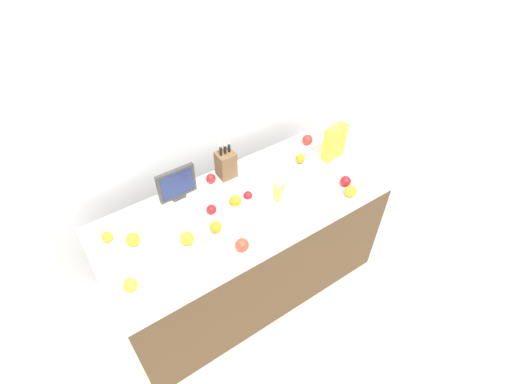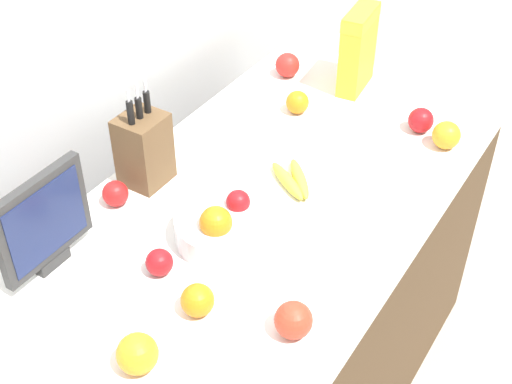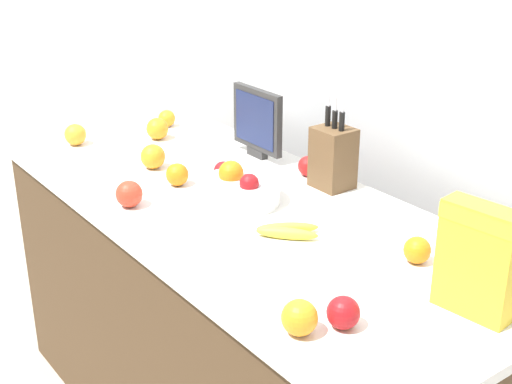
% 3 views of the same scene
% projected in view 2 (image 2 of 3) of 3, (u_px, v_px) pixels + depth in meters
% --- Properties ---
extents(wall_back, '(9.00, 0.06, 2.60)m').
position_uv_depth(wall_back, '(26.00, 35.00, 1.82)').
color(wall_back, silver).
rests_on(wall_back, ground_plane).
extents(counter, '(1.97, 0.83, 0.93)m').
position_uv_depth(counter, '(236.00, 349.00, 2.08)').
color(counter, '#4C3823').
rests_on(counter, ground_plane).
extents(knife_block, '(0.12, 0.11, 0.30)m').
position_uv_depth(knife_block, '(144.00, 149.00, 1.89)').
color(knife_block, brown).
rests_on(knife_block, counter).
extents(small_monitor, '(0.26, 0.03, 0.25)m').
position_uv_depth(small_monitor, '(43.00, 222.00, 1.61)').
color(small_monitor, '#2D2D2D').
rests_on(small_monitor, counter).
extents(cereal_box, '(0.19, 0.09, 0.27)m').
position_uv_depth(cereal_box, '(358.00, 46.00, 2.26)').
color(cereal_box, gold).
rests_on(cereal_box, counter).
extents(fruit_bowl, '(0.26, 0.26, 0.12)m').
position_uv_depth(fruit_bowl, '(227.00, 226.00, 1.75)').
color(fruit_bowl, silver).
rests_on(fruit_bowl, counter).
extents(banana_bunch, '(0.17, 0.18, 0.03)m').
position_uv_depth(banana_bunch, '(293.00, 180.00, 1.93)').
color(banana_bunch, yellow).
rests_on(banana_bunch, counter).
extents(apple_near_bananas, '(0.08, 0.08, 0.08)m').
position_uv_depth(apple_near_bananas, '(421.00, 120.00, 2.12)').
color(apple_near_bananas, '#A31419').
rests_on(apple_near_bananas, counter).
extents(apple_leftmost, '(0.07, 0.07, 0.07)m').
position_uv_depth(apple_leftmost, '(115.00, 194.00, 1.86)').
color(apple_leftmost, red).
rests_on(apple_leftmost, counter).
extents(apple_rear, '(0.07, 0.07, 0.07)m').
position_uv_depth(apple_rear, '(159.00, 262.00, 1.66)').
color(apple_rear, '#A31419').
rests_on(apple_rear, counter).
extents(apple_rightmost, '(0.08, 0.08, 0.08)m').
position_uv_depth(apple_rightmost, '(293.00, 320.00, 1.51)').
color(apple_rightmost, red).
rests_on(apple_rightmost, counter).
extents(apple_by_knife_block, '(0.08, 0.08, 0.08)m').
position_uv_depth(apple_by_knife_block, '(287.00, 65.00, 2.38)').
color(apple_by_knife_block, red).
rests_on(apple_by_knife_block, counter).
extents(orange_mid_left, '(0.07, 0.07, 0.07)m').
position_uv_depth(orange_mid_left, '(297.00, 102.00, 2.21)').
color(orange_mid_left, orange).
rests_on(orange_mid_left, counter).
extents(orange_back_center, '(0.08, 0.08, 0.08)m').
position_uv_depth(orange_back_center, '(446.00, 135.00, 2.06)').
color(orange_back_center, orange).
rests_on(orange_back_center, counter).
extents(orange_near_bowl, '(0.08, 0.08, 0.08)m').
position_uv_depth(orange_near_bowl, '(197.00, 300.00, 1.56)').
color(orange_near_bowl, orange).
rests_on(orange_near_bowl, counter).
extents(orange_by_cereal, '(0.09, 0.09, 0.09)m').
position_uv_depth(orange_by_cereal, '(137.00, 354.00, 1.44)').
color(orange_by_cereal, orange).
rests_on(orange_by_cereal, counter).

